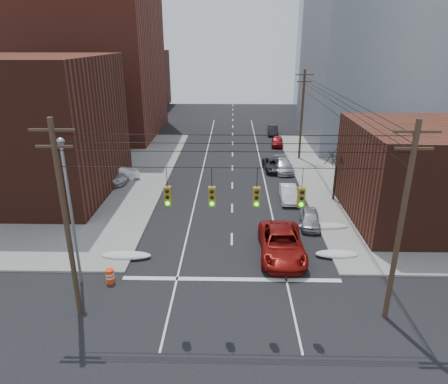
{
  "coord_description": "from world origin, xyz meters",
  "views": [
    {
      "loc": [
        -0.01,
        -15.32,
        14.4
      ],
      "look_at": [
        -0.65,
        14.27,
        3.0
      ],
      "focal_mm": 32.0,
      "sensor_mm": 36.0,
      "label": 1
    }
  ],
  "objects_px": {
    "red_pickup": "(282,244)",
    "parked_car_b": "(288,193)",
    "lot_car_a": "(118,173)",
    "lot_car_d": "(56,180)",
    "parked_car_f": "(273,130)",
    "parked_car_c": "(274,165)",
    "construction_barrel": "(110,276)",
    "parked_car_d": "(284,166)",
    "lot_car_b": "(102,177)",
    "lot_car_c": "(30,194)",
    "parked_car_e": "(277,141)",
    "parked_car_a": "(310,218)"
  },
  "relations": [
    {
      "from": "parked_car_b",
      "to": "lot_car_a",
      "type": "distance_m",
      "value": 18.35
    },
    {
      "from": "lot_car_b",
      "to": "parked_car_e",
      "type": "bearing_deg",
      "value": -37.53
    },
    {
      "from": "red_pickup",
      "to": "lot_car_a",
      "type": "xyz_separation_m",
      "value": [
        -15.77,
        15.53,
        -0.04
      ]
    },
    {
      "from": "lot_car_c",
      "to": "red_pickup",
      "type": "bearing_deg",
      "value": -113.21
    },
    {
      "from": "parked_car_c",
      "to": "lot_car_b",
      "type": "bearing_deg",
      "value": -168.1
    },
    {
      "from": "parked_car_c",
      "to": "parked_car_d",
      "type": "distance_m",
      "value": 1.18
    },
    {
      "from": "parked_car_a",
      "to": "parked_car_d",
      "type": "bearing_deg",
      "value": 98.65
    },
    {
      "from": "parked_car_d",
      "to": "lot_car_d",
      "type": "bearing_deg",
      "value": -168.02
    },
    {
      "from": "lot_car_c",
      "to": "construction_barrel",
      "type": "relative_size",
      "value": 5.42
    },
    {
      "from": "lot_car_b",
      "to": "lot_car_d",
      "type": "distance_m",
      "value": 4.56
    },
    {
      "from": "lot_car_a",
      "to": "lot_car_d",
      "type": "height_order",
      "value": "lot_car_a"
    },
    {
      "from": "lot_car_c",
      "to": "lot_car_d",
      "type": "distance_m",
      "value": 4.23
    },
    {
      "from": "lot_car_c",
      "to": "construction_barrel",
      "type": "xyz_separation_m",
      "value": [
        11.2,
        -12.88,
        -0.4
      ]
    },
    {
      "from": "parked_car_e",
      "to": "parked_car_b",
      "type": "bearing_deg",
      "value": -87.61
    },
    {
      "from": "parked_car_f",
      "to": "parked_car_e",
      "type": "bearing_deg",
      "value": -87.57
    },
    {
      "from": "lot_car_a",
      "to": "lot_car_b",
      "type": "relative_size",
      "value": 0.81
    },
    {
      "from": "parked_car_b",
      "to": "parked_car_d",
      "type": "height_order",
      "value": "parked_car_b"
    },
    {
      "from": "red_pickup",
      "to": "lot_car_c",
      "type": "xyz_separation_m",
      "value": [
        -22.33,
        9.21,
        -0.03
      ]
    },
    {
      "from": "parked_car_e",
      "to": "lot_car_d",
      "type": "bearing_deg",
      "value": -139.0
    },
    {
      "from": "parked_car_e",
      "to": "lot_car_c",
      "type": "relative_size",
      "value": 0.79
    },
    {
      "from": "parked_car_c",
      "to": "parked_car_e",
      "type": "relative_size",
      "value": 1.17
    },
    {
      "from": "lot_car_b",
      "to": "lot_car_c",
      "type": "relative_size",
      "value": 1.07
    },
    {
      "from": "parked_car_f",
      "to": "parked_car_c",
      "type": "bearing_deg",
      "value": -92.47
    },
    {
      "from": "lot_car_d",
      "to": "parked_car_c",
      "type": "bearing_deg",
      "value": -87.19
    },
    {
      "from": "parked_car_f",
      "to": "construction_barrel",
      "type": "height_order",
      "value": "parked_car_f"
    },
    {
      "from": "lot_car_c",
      "to": "lot_car_a",
      "type": "bearing_deg",
      "value": -46.89
    },
    {
      "from": "parked_car_f",
      "to": "lot_car_a",
      "type": "xyz_separation_m",
      "value": [
        -18.66,
        -22.75,
        0.14
      ]
    },
    {
      "from": "red_pickup",
      "to": "parked_car_b",
      "type": "relative_size",
      "value": 1.55
    },
    {
      "from": "parked_car_c",
      "to": "lot_car_c",
      "type": "distance_m",
      "value": 25.83
    },
    {
      "from": "parked_car_c",
      "to": "parked_car_f",
      "type": "distance_m",
      "value": 18.72
    },
    {
      "from": "parked_car_e",
      "to": "lot_car_d",
      "type": "distance_m",
      "value": 30.18
    },
    {
      "from": "parked_car_a",
      "to": "lot_car_d",
      "type": "bearing_deg",
      "value": 167.57
    },
    {
      "from": "red_pickup",
      "to": "parked_car_b",
      "type": "distance_m",
      "value": 10.51
    },
    {
      "from": "parked_car_b",
      "to": "lot_car_a",
      "type": "relative_size",
      "value": 0.96
    },
    {
      "from": "red_pickup",
      "to": "parked_car_e",
      "type": "distance_m",
      "value": 31.11
    },
    {
      "from": "parked_car_e",
      "to": "parked_car_f",
      "type": "height_order",
      "value": "parked_car_f"
    },
    {
      "from": "parked_car_c",
      "to": "parked_car_f",
      "type": "height_order",
      "value": "parked_car_f"
    },
    {
      "from": "parked_car_d",
      "to": "parked_car_e",
      "type": "distance_m",
      "value": 11.75
    },
    {
      "from": "parked_car_f",
      "to": "lot_car_b",
      "type": "xyz_separation_m",
      "value": [
        -20.03,
        -24.15,
        0.17
      ]
    },
    {
      "from": "red_pickup",
      "to": "parked_car_e",
      "type": "height_order",
      "value": "red_pickup"
    },
    {
      "from": "lot_car_a",
      "to": "parked_car_b",
      "type": "bearing_deg",
      "value": -126.55
    },
    {
      "from": "parked_car_f",
      "to": "lot_car_c",
      "type": "height_order",
      "value": "lot_car_c"
    },
    {
      "from": "parked_car_a",
      "to": "lot_car_a",
      "type": "distance_m",
      "value": 21.5
    },
    {
      "from": "lot_car_c",
      "to": "lot_car_d",
      "type": "relative_size",
      "value": 1.35
    },
    {
      "from": "parked_car_b",
      "to": "lot_car_d",
      "type": "bearing_deg",
      "value": 174.62
    },
    {
      "from": "construction_barrel",
      "to": "red_pickup",
      "type": "bearing_deg",
      "value": 18.28
    },
    {
      "from": "construction_barrel",
      "to": "parked_car_f",
      "type": "bearing_deg",
      "value": 71.52
    },
    {
      "from": "parked_car_a",
      "to": "lot_car_a",
      "type": "relative_size",
      "value": 0.86
    },
    {
      "from": "parked_car_d",
      "to": "lot_car_c",
      "type": "height_order",
      "value": "lot_car_c"
    },
    {
      "from": "parked_car_f",
      "to": "lot_car_a",
      "type": "height_order",
      "value": "lot_car_a"
    }
  ]
}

